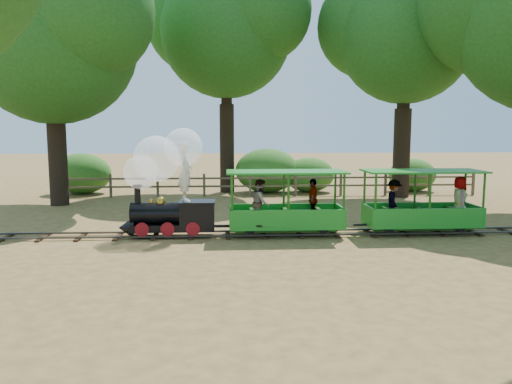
{
  "coord_description": "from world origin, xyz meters",
  "views": [
    {
      "loc": [
        -2.01,
        -13.56,
        2.99
      ],
      "look_at": [
        -1.19,
        0.5,
        1.16
      ],
      "focal_mm": 35.0,
      "sensor_mm": 36.0,
      "label": 1
    }
  ],
  "objects": [
    {
      "name": "oak_nc",
      "position": [
        -2.03,
        9.58,
        7.52
      ],
      "size": [
        7.38,
        6.49,
        10.18
      ],
      "color": "#2D2116",
      "rests_on": "ground"
    },
    {
      "name": "locomotive",
      "position": [
        -3.71,
        0.06,
        1.71
      ],
      "size": [
        2.65,
        1.25,
        3.04
      ],
      "color": "black",
      "rests_on": "ground"
    },
    {
      "name": "ground",
      "position": [
        0.0,
        0.0,
        0.0
      ],
      "size": [
        90.0,
        90.0,
        0.0
      ],
      "primitive_type": "plane",
      "color": "#A48047",
      "rests_on": "ground"
    },
    {
      "name": "oak_nw",
      "position": [
        -8.53,
        6.09,
        6.61
      ],
      "size": [
        7.97,
        7.02,
        9.47
      ],
      "color": "#2D2116",
      "rests_on": "ground"
    },
    {
      "name": "carriage_front",
      "position": [
        -0.43,
        -0.02,
        0.77
      ],
      "size": [
        3.27,
        1.44,
        1.7
      ],
      "color": "#1E8B22",
      "rests_on": "track"
    },
    {
      "name": "track",
      "position": [
        0.0,
        0.0,
        0.07
      ],
      "size": [
        22.0,
        1.0,
        0.1
      ],
      "color": "#3F3D3A",
      "rests_on": "ground"
    },
    {
      "name": "shrub_mid_e",
      "position": [
        1.8,
        9.3,
        0.8
      ],
      "size": [
        2.32,
        1.79,
        1.61
      ],
      "primitive_type": "ellipsoid",
      "color": "#2D6B1E",
      "rests_on": "ground"
    },
    {
      "name": "carriage_rear",
      "position": [
        3.47,
        -0.01,
        0.78
      ],
      "size": [
        3.27,
        1.34,
        1.7
      ],
      "color": "#1E8B22",
      "rests_on": "track"
    },
    {
      "name": "fence",
      "position": [
        0.0,
        8.0,
        0.58
      ],
      "size": [
        18.1,
        0.1,
        1.0
      ],
      "color": "brown",
      "rests_on": "ground"
    },
    {
      "name": "shrub_west",
      "position": [
        -8.58,
        9.3,
        0.92
      ],
      "size": [
        2.65,
        2.04,
        1.83
      ],
      "primitive_type": "ellipsoid",
      "color": "#2D6B1E",
      "rests_on": "ground"
    },
    {
      "name": "shrub_east",
      "position": [
        6.69,
        9.3,
        0.77
      ],
      "size": [
        2.23,
        1.71,
        1.54
      ],
      "primitive_type": "ellipsoid",
      "color": "#2D6B1E",
      "rests_on": "ground"
    },
    {
      "name": "shrub_mid_w",
      "position": [
        -0.16,
        9.3,
        1.01
      ],
      "size": [
        2.93,
        2.25,
        2.03
      ],
      "primitive_type": "ellipsoid",
      "color": "#2D6B1E",
      "rests_on": "ground"
    },
    {
      "name": "oak_ne",
      "position": [
        5.47,
        7.58,
        7.07
      ],
      "size": [
        7.08,
        6.23,
        9.63
      ],
      "color": "#2D2116",
      "rests_on": "ground"
    }
  ]
}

